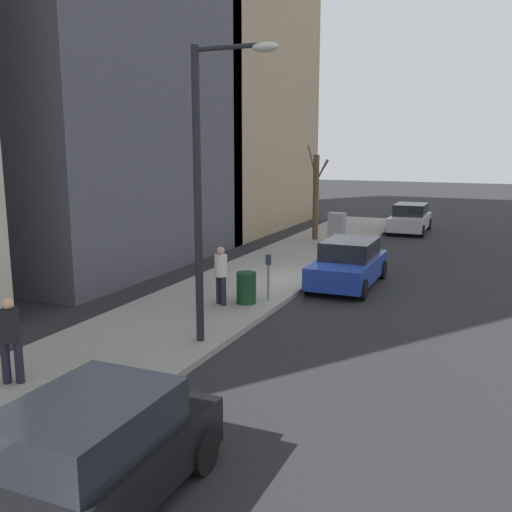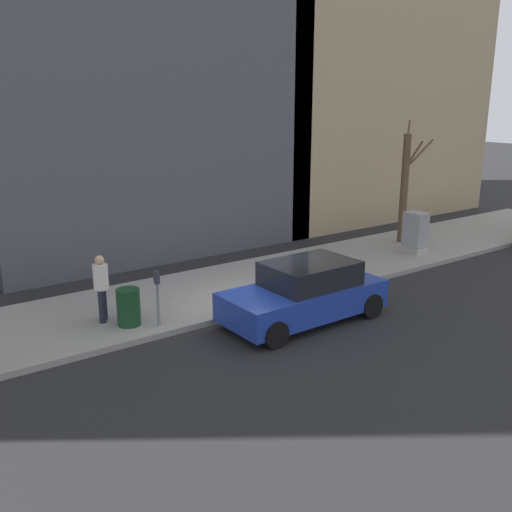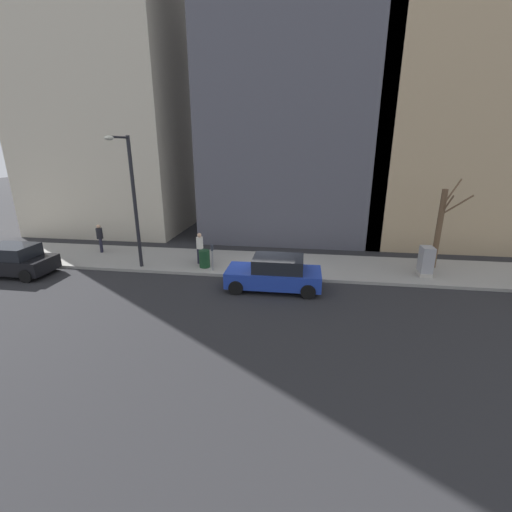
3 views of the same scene
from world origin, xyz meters
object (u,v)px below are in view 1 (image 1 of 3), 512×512
Objects in this scene: parked_car_blue at (349,264)px; streetlamp at (208,172)px; pedestrian_midblock at (10,336)px; bare_tree at (316,195)px; trash_bin at (246,288)px; utility_box at (337,229)px; pedestrian_near_meter at (221,272)px; parked_car_black at (82,464)px; parking_meter at (268,272)px; office_tower_left at (182,60)px; parked_car_silver at (410,219)px; office_block_center at (45,21)px.

parked_car_blue is 8.00m from streetlamp.
pedestrian_midblock is (3.70, 10.70, 0.35)m from parked_car_blue.
bare_tree is 4.98× the size of trash_bin.
utility_box is at bearing 56.79° from pedestrian_midblock.
bare_tree reaches higher than pedestrian_near_meter.
parked_car_black is at bearing 100.05° from bare_tree.
streetlamp is at bearing 92.46° from parking_meter.
pedestrian_midblock is at bearing -33.63° from parked_car_black.
trash_bin is at bearing -114.80° from pedestrian_near_meter.
parked_car_black is at bearing 117.77° from office_tower_left.
parked_car_blue is 2.54× the size of pedestrian_midblock.
trash_bin is 0.54× the size of pedestrian_near_meter.
parked_car_silver is at bearing -125.26° from bare_tree.
streetlamp is 15.42m from bare_tree.
pedestrian_near_meter is (1.21, -2.92, -2.93)m from streetlamp.
parked_car_blue is at bearing -89.69° from parked_car_black.
office_block_center reaches higher than pedestrian_midblock.
streetlamp is 7.22× the size of trash_bin.
parking_meter is at bearing 64.67° from parked_car_blue.
office_tower_left reaches higher than parked_car_silver.
streetlamp is at bearing 94.07° from utility_box.
bare_tree is (2.15, -11.26, 1.31)m from parking_meter.
parked_car_silver is 2.54× the size of pedestrian_midblock.
streetlamp is at bearing -76.65° from parked_car_black.
office_tower_left reaches higher than pedestrian_midblock.
utility_box is 0.86× the size of pedestrian_near_meter.
streetlamp is (-0.17, 3.89, 3.04)m from parking_meter.
office_tower_left is (12.84, -24.39, 8.63)m from parked_car_black.
parked_car_black is 7.02m from streetlamp.
streetlamp is at bearing 98.72° from bare_tree.
parking_meter is 11.54m from bare_tree.
utility_box is (2.45, -20.32, 0.11)m from parked_car_black.
utility_box is 0.32× the size of bare_tree.
parked_car_blue is at bearing 179.56° from office_block_center.
streetlamp reaches higher than pedestrian_midblock.
utility_box is 10.96m from trash_bin.
streetlamp reaches higher than parked_car_black.
parking_meter is 0.07× the size of office_tower_left.
parked_car_black is 10.05m from parking_meter.
pedestrian_near_meter reaches higher than trash_bin.
parked_car_black is 0.65× the size of streetlamp.
pedestrian_near_meter reaches higher than parking_meter.
parking_meter is at bearing -106.68° from pedestrian_near_meter.
trash_bin is 0.54× the size of pedestrian_midblock.
office_block_center reaches higher than office_tower_left.
bare_tree is (1.30, -0.86, 1.44)m from utility_box.
parking_meter is 7.72m from pedestrian_midblock.
parking_meter is 0.21× the size of streetlamp.
parked_car_silver is at bearing 52.23° from pedestrian_midblock.
bare_tree is (3.69, -7.98, 1.55)m from parked_car_blue.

